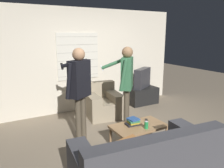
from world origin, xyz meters
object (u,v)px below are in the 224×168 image
object	(u,v)px
tv	(142,78)
soda_can	(146,125)
person_left_standing	(79,84)
armchair_beige	(102,103)
book_stack	(133,122)
coffee_table	(139,127)
couch_blue	(147,167)
person_right_standing	(126,78)
spare_remote	(147,121)

from	to	relation	value
tv	soda_can	bearing A→B (deg)	24.28
person_left_standing	armchair_beige	bearing A→B (deg)	15.75
book_stack	coffee_table	bearing A→B (deg)	-36.59
couch_blue	person_right_standing	xyz separation A→B (m)	(0.80, 1.72, 0.74)
person_right_standing	book_stack	distance (m)	0.96
coffee_table	spare_remote	size ratio (longest dim) A/B	7.18
person_right_standing	person_left_standing	bearing A→B (deg)	134.90
person_left_standing	soda_can	bearing A→B (deg)	-74.03
book_stack	person_left_standing	bearing A→B (deg)	142.06
couch_blue	spare_remote	bearing A→B (deg)	58.02
person_left_standing	person_right_standing	bearing A→B (deg)	-25.75
armchair_beige	person_left_standing	size ratio (longest dim) A/B	0.55
tv	book_stack	xyz separation A→B (m)	(-1.58, -1.86, -0.29)
spare_remote	armchair_beige	bearing A→B (deg)	125.29
person_right_standing	couch_blue	bearing A→B (deg)	-165.11
book_stack	spare_remote	distance (m)	0.32
coffee_table	spare_remote	distance (m)	0.25
tv	book_stack	distance (m)	2.46
coffee_table	soda_can	size ratio (longest dim) A/B	7.53
tv	spare_remote	xyz separation A→B (m)	(-1.26, -1.84, -0.33)
person_left_standing	spare_remote	distance (m)	1.39
soda_can	coffee_table	bearing A→B (deg)	101.18
coffee_table	soda_can	bearing A→B (deg)	-78.82
coffee_table	tv	world-z (taller)	tv
tv	spare_remote	distance (m)	2.26
person_right_standing	spare_remote	bearing A→B (deg)	-137.69
armchair_beige	coffee_table	bearing A→B (deg)	93.46
soda_can	book_stack	bearing A→B (deg)	117.06
person_left_standing	person_right_standing	size ratio (longest dim) A/B	1.01
couch_blue	coffee_table	distance (m)	1.15
book_stack	soda_can	bearing A→B (deg)	-62.94
person_right_standing	soda_can	xyz separation A→B (m)	(-0.17, -0.90, -0.62)
coffee_table	book_stack	bearing A→B (deg)	143.41
tv	person_left_standing	size ratio (longest dim) A/B	0.42
armchair_beige	person_right_standing	size ratio (longest dim) A/B	0.55
coffee_table	person_left_standing	xyz separation A→B (m)	(-0.83, 0.64, 0.74)
soda_can	spare_remote	world-z (taller)	soda_can
person_left_standing	soda_can	distance (m)	1.34
book_stack	tv	bearing A→B (deg)	49.65
book_stack	spare_remote	xyz separation A→B (m)	(0.32, 0.02, -0.05)
person_left_standing	book_stack	world-z (taller)	person_left_standing
coffee_table	soda_can	xyz separation A→B (m)	(0.03, -0.16, 0.10)
couch_blue	person_right_standing	world-z (taller)	person_right_standing
book_stack	soda_can	distance (m)	0.25
armchair_beige	person_right_standing	bearing A→B (deg)	103.30
couch_blue	tv	bearing A→B (deg)	60.14
book_stack	soda_can	world-z (taller)	soda_can
coffee_table	person_right_standing	distance (m)	1.05
tv	soda_can	world-z (taller)	tv
armchair_beige	spare_remote	distance (m)	1.56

